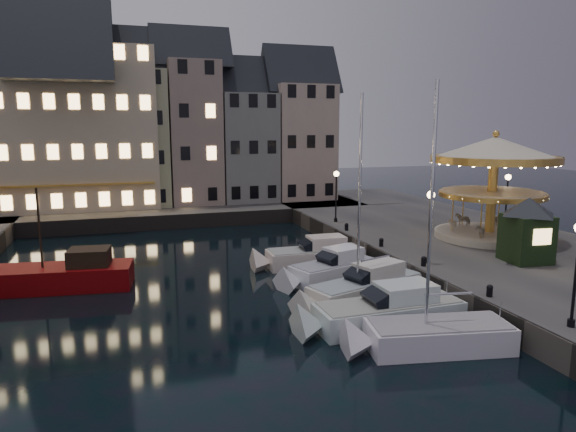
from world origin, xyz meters
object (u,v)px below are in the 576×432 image
object	(u,v)px
bollard_d	(347,226)
motorboat_d	(329,272)
motorboat_a	(425,338)
bollard_a	(490,290)
ticket_kiosk	(528,219)
bollard_b	(424,261)
carousel	(494,168)
motorboat_e	(309,257)
red_fishing_boat	(66,276)
streetlamp_d	(507,193)
streetlamp_b	(430,216)
streetlamp_c	(336,189)
motorboat_c	(361,289)
bollard_c	(381,242)
motorboat_b	(381,314)

from	to	relation	value
bollard_d	motorboat_d	bearing A→B (deg)	-120.58
motorboat_a	motorboat_d	xyz separation A→B (m)	(-0.20, 9.85, 0.10)
bollard_a	ticket_kiosk	size ratio (longest dim) A/B	0.13
bollard_b	carousel	world-z (taller)	carousel
motorboat_e	red_fishing_boat	distance (m)	14.68
streetlamp_d	bollard_d	bearing A→B (deg)	165.85
streetlamp_b	bollard_a	bearing A→B (deg)	-95.71
ticket_kiosk	bollard_b	bearing A→B (deg)	171.14
motorboat_e	carousel	bearing A→B (deg)	-5.78
streetlamp_c	motorboat_c	xyz separation A→B (m)	(-4.94, -15.03, -3.34)
bollard_b	motorboat_d	size ratio (longest dim) A/B	0.09
streetlamp_c	bollard_c	bearing A→B (deg)	-93.81
bollard_d	motorboat_e	xyz separation A→B (m)	(-4.53, -4.19, -0.96)
bollard_a	motorboat_d	xyz separation A→B (m)	(-4.61, 8.20, -0.97)
streetlamp_b	bollard_d	bearing A→B (deg)	93.43
streetlamp_c	bollard_b	size ratio (longest dim) A/B	7.32
streetlamp_d	motorboat_d	world-z (taller)	streetlamp_d
bollard_c	motorboat_a	size ratio (longest dim) A/B	0.05
motorboat_d	motorboat_c	bearing A→B (deg)	-85.84
bollard_d	motorboat_d	distance (m)	9.11
streetlamp_d	red_fishing_boat	distance (m)	31.31
bollard_a	ticket_kiosk	world-z (taller)	ticket_kiosk
motorboat_a	streetlamp_c	bearing A→B (deg)	76.68
motorboat_c	motorboat_e	distance (m)	7.35
motorboat_d	motorboat_e	distance (m)	3.62
bollard_a	streetlamp_d	bearing A→B (deg)	47.53
motorboat_c	motorboat_e	xyz separation A→B (m)	(-0.19, 7.35, -0.04)
streetlamp_b	motorboat_b	distance (m)	8.15
carousel	ticket_kiosk	xyz separation A→B (m)	(-2.33, -5.95, -2.39)
streetlamp_d	ticket_kiosk	bearing A→B (deg)	-124.32
bollard_b	motorboat_e	size ratio (longest dim) A/B	0.08
motorboat_b	red_fishing_boat	size ratio (longest dim) A/B	1.01
bollard_a	motorboat_a	world-z (taller)	motorboat_a
bollard_c	red_fishing_boat	bearing A→B (deg)	176.71
streetlamp_c	red_fishing_boat	distance (m)	21.58
bollard_c	bollard_d	xyz separation A→B (m)	(0.00, 5.50, 0.00)
bollard_c	carousel	size ratio (longest dim) A/B	0.07
bollard_a	ticket_kiosk	xyz separation A→B (m)	(6.13, 4.54, 2.23)
streetlamp_b	ticket_kiosk	distance (m)	5.72
bollard_d	red_fishing_boat	distance (m)	19.72
motorboat_b	motorboat_c	distance (m)	3.43
motorboat_e	red_fishing_boat	xyz separation A→B (m)	(-14.67, -0.21, 0.06)
bollard_c	motorboat_a	world-z (taller)	motorboat_a
streetlamp_c	bollard_a	size ratio (longest dim) A/B	7.32
red_fishing_boat	ticket_kiosk	xyz separation A→B (m)	(25.33, -7.06, 3.13)
bollard_d	motorboat_a	xyz separation A→B (m)	(-4.41, -17.66, -1.07)
motorboat_c	ticket_kiosk	distance (m)	10.93
streetlamp_b	bollard_c	bearing A→B (deg)	97.59
streetlamp_b	bollard_c	world-z (taller)	streetlamp_b
bollard_b	red_fishing_boat	world-z (taller)	red_fishing_boat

